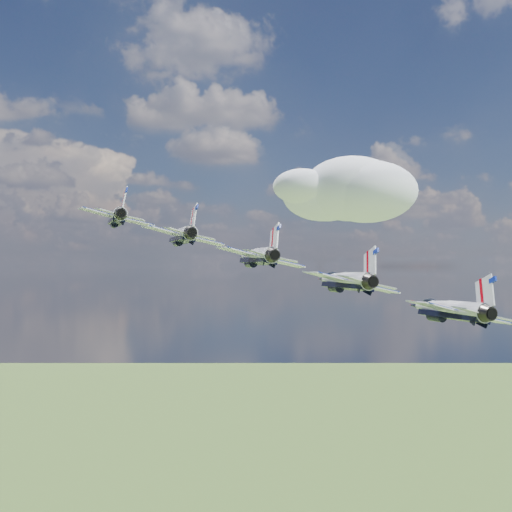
{
  "coord_description": "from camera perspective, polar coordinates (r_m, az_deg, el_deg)",
  "views": [
    {
      "loc": [
        -25.36,
        -94.9,
        150.65
      ],
      "look_at": [
        -6.19,
        -13.43,
        152.04
      ],
      "focal_mm": 45.0,
      "sensor_mm": 36.0,
      "label": 1
    }
  ],
  "objects": [
    {
      "name": "jet_2",
      "position": [
        83.71,
        -0.0,
        0.0
      ],
      "size": [
        12.56,
        16.64,
        7.06
      ],
      "primitive_type": null,
      "rotation": [
        0.0,
        0.23,
        0.06
      ],
      "color": "white"
    },
    {
      "name": "cloud_far",
      "position": [
        285.31,
        5.93,
        6.07
      ],
      "size": [
        66.55,
        52.29,
        26.14
      ],
      "primitive_type": "ellipsoid",
      "color": "white"
    },
    {
      "name": "jet_3",
      "position": [
        77.98,
        7.76,
        -2.15
      ],
      "size": [
        12.56,
        16.64,
        7.06
      ],
      "primitive_type": null,
      "rotation": [
        0.0,
        0.23,
        0.06
      ],
      "color": "silver"
    },
    {
      "name": "jet_4",
      "position": [
        74.01,
        16.58,
        -4.53
      ],
      "size": [
        12.56,
        16.64,
        7.06
      ],
      "primitive_type": null,
      "rotation": [
        0.0,
        0.23,
        0.06
      ],
      "color": "silver"
    },
    {
      "name": "jet_0",
      "position": [
        99.14,
        -12.28,
        3.38
      ],
      "size": [
        12.56,
        16.64,
        7.06
      ],
      "primitive_type": null,
      "rotation": [
        0.0,
        0.23,
        0.06
      ],
      "color": "white"
    },
    {
      "name": "jet_1",
      "position": [
        90.86,
        -6.66,
        1.85
      ],
      "size": [
        12.56,
        16.64,
        7.06
      ],
      "primitive_type": null,
      "rotation": [
        0.0,
        0.23,
        0.06
      ],
      "color": "white"
    }
  ]
}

